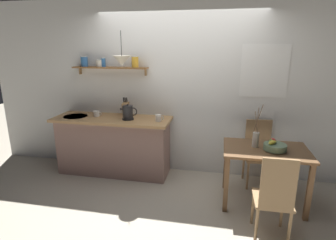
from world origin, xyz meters
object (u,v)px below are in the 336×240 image
Objects in this scene: dining_chair_near at (274,196)px; fruit_bowl at (275,146)px; twig_vase at (256,139)px; coffee_mug_spare at (158,118)px; dining_table at (265,158)px; electric_kettle at (128,113)px; pendant_lamp at (122,61)px; coffee_mug_by_sink at (97,114)px; knife_block at (126,108)px; dining_chair_far at (259,150)px.

fruit_bowl is (0.09, 0.70, 0.29)m from dining_chair_near.
coffee_mug_spare is at bearing 165.31° from twig_vase.
dining_table is 0.75m from dining_chair_near.
coffee_mug_spare is at bearing 142.30° from dining_chair_near.
twig_vase is at bearing -14.69° from coffee_mug_spare.
dining_table is 3.94× the size of electric_kettle.
fruit_bowl is 0.57× the size of pendant_lamp.
dining_chair_near is at bearing -37.70° from coffee_mug_spare.
coffee_mug_by_sink is (-2.60, 0.54, 0.15)m from fruit_bowl.
electric_kettle is 0.78m from pendant_lamp.
knife_block reaches higher than fruit_bowl.
fruit_bowl is 0.24m from twig_vase.
twig_vase is at bearing -103.36° from dining_chair_far.
dining_table is at bearing -11.98° from electric_kettle.
dining_chair_far is 1.99× the size of pendant_lamp.
coffee_mug_by_sink is (-0.55, 0.08, -0.06)m from electric_kettle.
dining_chair_near is 7.36× the size of coffee_mug_by_sink.
dining_chair_near is at bearing -26.28° from coffee_mug_by_sink.
dining_chair_near is 2.33m from electric_kettle.
pendant_lamp is at bearing -16.27° from coffee_mug_by_sink.
knife_block is at bearing 16.46° from coffee_mug_by_sink.
electric_kettle reaches higher than fruit_bowl.
fruit_bowl is at bearing -15.76° from coffee_mug_spare.
coffee_mug_spare is at bearing -173.25° from dining_chair_far.
coffee_mug_spare is (-1.48, -0.17, 0.45)m from dining_chair_far.
coffee_mug_by_sink is at bearing 163.73° from pendant_lamp.
dining_table is 8.26× the size of coffee_mug_spare.
twig_vase is (-0.13, 0.05, 0.23)m from dining_table.
electric_kettle reaches higher than dining_chair_near.
coffee_mug_by_sink reaches higher than dining_table.
dining_chair_far is 7.55× the size of coffee_mug_spare.
coffee_mug_by_sink is at bearing 168.86° from dining_table.
dining_chair_near is 0.87m from twig_vase.
knife_block is at bearing 163.13° from dining_table.
dining_chair_near is 1.92m from coffee_mug_spare.
fruit_bowl is 2.33m from pendant_lamp.
dining_table is 2.58m from coffee_mug_by_sink.
dining_chair_near is at bearing -33.60° from knife_block.
fruit_bowl is 0.49× the size of twig_vase.
twig_vase is 2.03m from knife_block.
dining_chair_far is at bearing 6.67° from pendant_lamp.
dining_chair_near is at bearing -89.93° from dining_chair_far.
dining_chair_far is 2.37m from pendant_lamp.
coffee_mug_spare is (0.48, -0.02, -0.06)m from electric_kettle.
coffee_mug_by_sink reaches higher than dining_chair_near.
dining_table is 1.09× the size of dining_chair_far.
fruit_bowl is 1.64m from coffee_mug_spare.
coffee_mug_spare is (-1.35, 0.35, 0.11)m from twig_vase.
dining_chair_near is 2.83m from coffee_mug_by_sink.
twig_vase is (-0.22, 0.09, 0.05)m from fruit_bowl.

